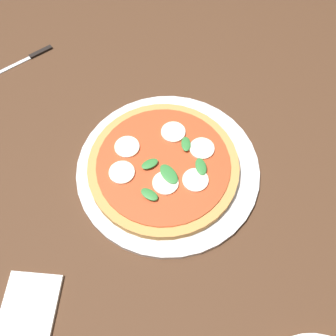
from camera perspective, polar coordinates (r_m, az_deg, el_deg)
The scene contains 6 objects.
ground_plane at distance 1.43m, azimuth -0.66°, elevation -14.99°, with size 6.00×6.00×0.00m, color #2D2B28.
dining_table at distance 0.84m, azimuth -1.09°, elevation -4.71°, with size 1.24×0.97×0.72m.
serving_tray at distance 0.76m, azimuth 0.00°, elevation -0.15°, with size 0.36×0.36×0.01m, color silver.
pizza at distance 0.74m, azimuth -0.68°, elevation 0.33°, with size 0.29×0.29×0.03m.
napkin at distance 0.71m, azimuth -20.07°, elevation -19.56°, with size 0.13×0.09×0.01m, color white.
knife at distance 1.00m, azimuth -20.05°, elevation 15.02°, with size 0.12×0.14×0.01m.
Camera 1 is at (0.35, 0.04, 1.39)m, focal length 41.14 mm.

